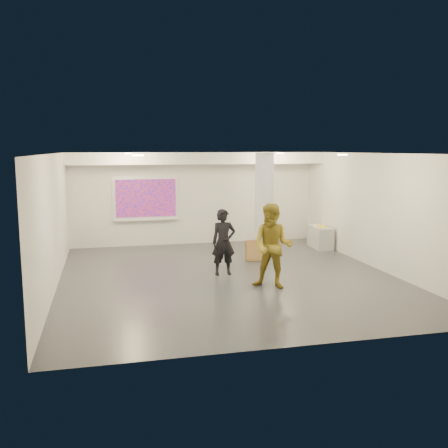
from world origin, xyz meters
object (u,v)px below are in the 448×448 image
object	(u,v)px
column	(264,206)
projection_screen	(146,199)
credenza	(320,237)
woman	(224,242)
man	(273,246)

from	to	relation	value
column	projection_screen	bearing A→B (deg)	139.44
credenza	woman	distance (m)	4.61
column	credenza	size ratio (longest dim) A/B	2.57
column	man	world-z (taller)	column
projection_screen	man	size ratio (longest dim) A/B	1.10
projection_screen	credenza	size ratio (longest dim) A/B	1.80
projection_screen	column	bearing A→B (deg)	-40.56
credenza	woman	world-z (taller)	woman
woman	credenza	bearing A→B (deg)	34.31
credenza	woman	size ratio (longest dim) A/B	0.71
column	woman	world-z (taller)	column
woman	man	distance (m)	1.63
column	woman	bearing A→B (deg)	-134.65
projection_screen	credenza	bearing A→B (deg)	-16.85
man	projection_screen	bearing A→B (deg)	144.17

